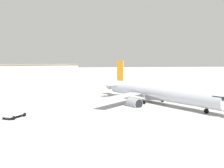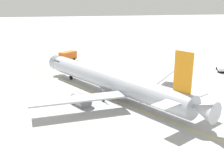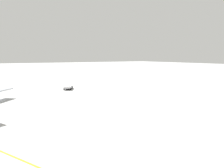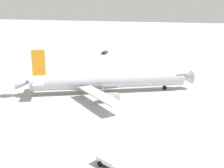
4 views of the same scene
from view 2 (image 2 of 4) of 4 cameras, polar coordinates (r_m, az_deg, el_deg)
ground_plane at (r=57.54m, az=1.55°, el=-1.97°), size 600.00×600.00×0.00m
airliner_main at (r=55.30m, az=-0.07°, el=0.41°), size 42.47×33.08×11.83m
catering_truck_truck at (r=88.74m, az=-9.44°, el=5.66°), size 7.43×7.96×3.10m
pushback_tug_truck at (r=81.08m, az=21.82°, el=2.99°), size 5.56×4.28×1.30m
taxiway_centreline at (r=55.70m, az=-1.25°, el=-2.61°), size 142.75×75.45×0.01m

